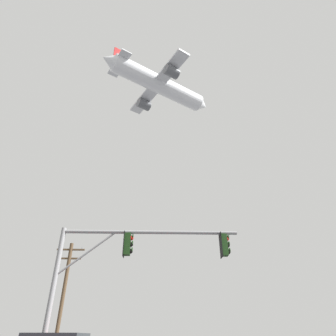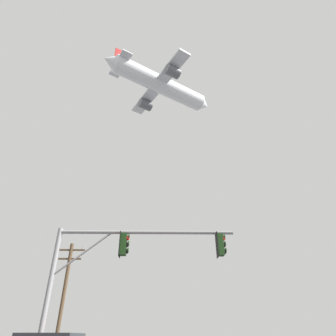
{
  "view_description": "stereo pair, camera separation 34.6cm",
  "coord_description": "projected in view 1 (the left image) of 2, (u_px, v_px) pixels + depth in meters",
  "views": [
    {
      "loc": [
        -0.95,
        -5.93,
        1.52
      ],
      "look_at": [
        0.12,
        17.81,
        15.36
      ],
      "focal_mm": 30.88,
      "sensor_mm": 36.0,
      "label": 1
    },
    {
      "loc": [
        -0.61,
        -5.94,
        1.52
      ],
      "look_at": [
        0.12,
        17.81,
        15.36
      ],
      "focal_mm": 30.88,
      "sensor_mm": 36.0,
      "label": 2
    }
  ],
  "objects": [
    {
      "name": "signal_pole_near",
      "position": [
        126.0,
        259.0,
        11.82
      ],
      "size": [
        7.54,
        0.52,
        5.53
      ],
      "color": "gray",
      "rests_on": "ground"
    },
    {
      "name": "utility_pole",
      "position": [
        64.0,
        293.0,
        21.63
      ],
      "size": [
        2.2,
        0.28,
        8.04
      ],
      "color": "brown",
      "rests_on": "ground"
    },
    {
      "name": "airplane",
      "position": [
        159.0,
        85.0,
        57.07
      ],
      "size": [
        22.07,
        17.04,
        6.54
      ],
      "color": "white"
    }
  ]
}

